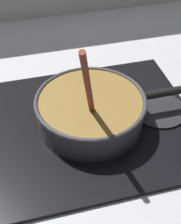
# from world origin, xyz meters

# --- Properties ---
(ground) EXTENTS (2.40, 1.60, 0.04)m
(ground) POSITION_xyz_m (0.00, 0.00, -0.02)
(ground) COLOR #B7B7BC
(hob_plate) EXTENTS (0.56, 0.48, 0.01)m
(hob_plate) POSITION_xyz_m (-0.03, 0.13, 0.01)
(hob_plate) COLOR black
(hob_plate) RESTS_ON ground
(burner_ring) EXTENTS (0.19, 0.19, 0.01)m
(burner_ring) POSITION_xyz_m (-0.03, 0.13, 0.02)
(burner_ring) COLOR #592D0C
(burner_ring) RESTS_ON hob_plate
(spare_burner) EXTENTS (0.15, 0.15, 0.01)m
(spare_burner) POSITION_xyz_m (0.17, 0.13, 0.01)
(spare_burner) COLOR #262628
(spare_burner) RESTS_ON hob_plate
(cooking_pan) EXTENTS (0.46, 0.28, 0.30)m
(cooking_pan) POSITION_xyz_m (-0.03, 0.13, 0.06)
(cooking_pan) COLOR #38383D
(cooking_pan) RESTS_ON hob_plate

